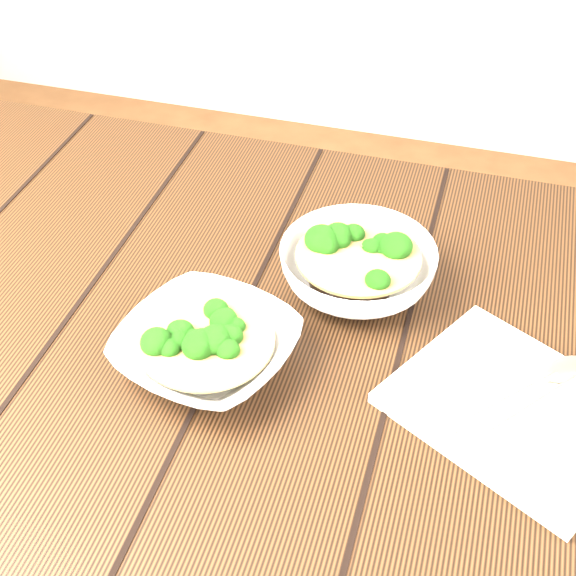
# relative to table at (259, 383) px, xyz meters

# --- Properties ---
(table) EXTENTS (1.20, 0.80, 0.75)m
(table) POSITION_rel_table_xyz_m (0.00, 0.00, 0.00)
(table) COLOR #382110
(table) RESTS_ON ground
(soup_bowl_front) EXTENTS (0.24, 0.24, 0.05)m
(soup_bowl_front) POSITION_rel_table_xyz_m (-0.03, -0.09, 0.15)
(soup_bowl_front) COLOR silver
(soup_bowl_front) RESTS_ON table
(soup_bowl_back) EXTENTS (0.21, 0.21, 0.07)m
(soup_bowl_back) POSITION_rel_table_xyz_m (0.11, 0.09, 0.15)
(soup_bowl_back) COLOR silver
(soup_bowl_back) RESTS_ON table
(trivet) EXTENTS (0.14, 0.14, 0.03)m
(trivet) POSITION_rel_table_xyz_m (0.10, 0.09, 0.13)
(trivet) COLOR black
(trivet) RESTS_ON table
(napkin) EXTENTS (0.31, 0.29, 0.01)m
(napkin) POSITION_rel_table_xyz_m (0.31, -0.07, 0.13)
(napkin) COLOR #BFB59F
(napkin) RESTS_ON table
(spoon_left) EXTENTS (0.15, 0.16, 0.01)m
(spoon_left) POSITION_rel_table_xyz_m (0.34, -0.03, 0.14)
(spoon_left) COLOR #A8A594
(spoon_left) RESTS_ON napkin
(spoon_right) EXTENTS (0.14, 0.17, 0.01)m
(spoon_right) POSITION_rel_table_xyz_m (0.37, -0.01, 0.14)
(spoon_right) COLOR #A8A594
(spoon_right) RESTS_ON napkin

